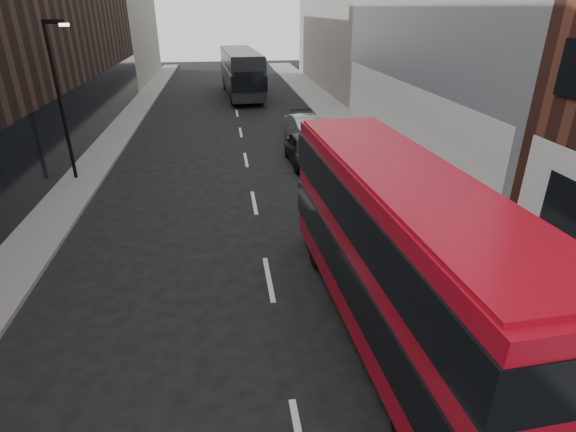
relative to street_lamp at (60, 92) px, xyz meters
name	(u,v)px	position (x,y,z in m)	size (l,w,h in m)	color
sidewalk_right	(354,131)	(15.72, 7.00, -4.11)	(3.00, 80.00, 0.15)	slate
sidewalk_left	(113,140)	(0.22, 7.00, -4.11)	(2.00, 80.00, 0.15)	slate
building_left_mid	(55,17)	(-3.28, 12.00, 2.82)	(5.00, 24.00, 14.00)	black
building_left_far	(121,18)	(-3.28, 34.00, 2.32)	(5.00, 20.00, 13.00)	slate
street_lamp	(60,92)	(0.00, 0.00, 0.00)	(1.06, 0.22, 7.00)	black
red_bus	(398,248)	(11.06, -12.81, -1.76)	(3.06, 10.91, 4.36)	#B60B1C
grey_bus	(241,72)	(9.02, 21.66, -2.01)	(3.66, 12.70, 4.05)	black
car_a	(306,150)	(11.36, 0.91, -3.41)	(1.83, 4.54, 1.55)	black
car_b	(306,128)	(12.18, 5.49, -3.43)	(1.59, 4.57, 1.51)	#909298
car_c	(305,125)	(12.39, 6.85, -3.54)	(1.78, 4.39, 1.27)	black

